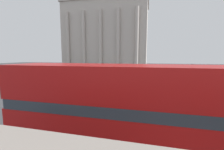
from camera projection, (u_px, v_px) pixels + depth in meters
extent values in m
cylinder|color=black|center=(61.00, 123.00, 8.97)|extent=(1.09, 0.22, 1.09)
cylinder|color=black|center=(30.00, 146.00, 6.62)|extent=(1.09, 0.22, 1.09)
cube|color=#B71414|center=(131.00, 127.00, 6.68)|extent=(11.42, 2.44, 1.63)
cube|color=#2D3842|center=(131.00, 105.00, 6.56)|extent=(11.19, 2.46, 0.45)
cube|color=#B71414|center=(132.00, 83.00, 6.44)|extent=(11.42, 2.44, 1.52)
cube|color=#BCB2A8|center=(107.00, 39.00, 45.86)|extent=(23.67, 13.05, 19.53)
cube|color=#ADA399|center=(107.00, 5.00, 44.64)|extent=(24.27, 13.65, 0.50)
cylinder|color=#BCB2A8|center=(68.00, 43.00, 41.55)|extent=(0.90, 0.90, 16.60)
cylinder|color=#BCB2A8|center=(84.00, 42.00, 40.43)|extent=(0.90, 0.90, 16.60)
cylinder|color=#BCB2A8|center=(100.00, 42.00, 39.32)|extent=(0.90, 0.90, 16.60)
cylinder|color=#BCB2A8|center=(118.00, 42.00, 38.20)|extent=(0.90, 0.90, 16.60)
cylinder|color=#BCB2A8|center=(137.00, 41.00, 37.09)|extent=(0.90, 0.90, 16.60)
cylinder|color=black|center=(178.00, 92.00, 11.32)|extent=(0.12, 0.12, 3.73)
cube|color=black|center=(182.00, 73.00, 11.11)|extent=(0.20, 0.24, 0.70)
sphere|color=green|center=(184.00, 71.00, 11.06)|extent=(0.14, 0.14, 0.14)
cylinder|color=black|center=(191.00, 80.00, 17.32)|extent=(0.12, 0.12, 3.67)
cube|color=black|center=(194.00, 68.00, 17.10)|extent=(0.20, 0.24, 0.70)
sphere|color=gold|center=(195.00, 67.00, 17.06)|extent=(0.14, 0.14, 0.14)
cylinder|color=black|center=(178.00, 86.00, 21.84)|extent=(0.60, 0.18, 0.60)
cylinder|color=black|center=(181.00, 88.00, 20.15)|extent=(0.60, 0.18, 0.60)
cylinder|color=black|center=(158.00, 85.00, 22.50)|extent=(0.60, 0.18, 0.60)
cylinder|color=black|center=(159.00, 87.00, 20.81)|extent=(0.60, 0.18, 0.60)
cube|color=maroon|center=(169.00, 84.00, 21.29)|extent=(4.20, 1.75, 0.55)
cube|color=#2D3842|center=(168.00, 81.00, 21.27)|extent=(1.89, 1.61, 0.50)
cylinder|color=black|center=(125.00, 79.00, 28.34)|extent=(0.60, 0.18, 0.60)
cylinder|color=black|center=(123.00, 80.00, 26.65)|extent=(0.60, 0.18, 0.60)
cylinder|color=black|center=(110.00, 78.00, 29.00)|extent=(0.60, 0.18, 0.60)
cylinder|color=black|center=(108.00, 80.00, 27.31)|extent=(0.60, 0.18, 0.60)
cube|color=silver|center=(117.00, 78.00, 27.79)|extent=(4.20, 1.75, 0.55)
cube|color=#2D3842|center=(116.00, 75.00, 27.77)|extent=(1.89, 1.61, 0.50)
cylinder|color=#282B33|center=(154.00, 81.00, 25.80)|extent=(0.14, 0.14, 0.79)
cylinder|color=#282B33|center=(155.00, 81.00, 25.76)|extent=(0.14, 0.14, 0.79)
cylinder|color=silver|center=(155.00, 77.00, 25.69)|extent=(0.32, 0.32, 0.63)
sphere|color=tan|center=(155.00, 74.00, 25.64)|extent=(0.21, 0.21, 0.21)
cylinder|color=#282B33|center=(193.00, 94.00, 16.56)|extent=(0.14, 0.14, 0.79)
cylinder|color=#282B33|center=(194.00, 94.00, 16.52)|extent=(0.14, 0.14, 0.79)
cylinder|color=yellow|center=(194.00, 88.00, 16.45)|extent=(0.32, 0.32, 0.63)
sphere|color=tan|center=(194.00, 84.00, 16.40)|extent=(0.22, 0.22, 0.22)
cylinder|color=#282B33|center=(98.00, 87.00, 20.14)|extent=(0.14, 0.14, 0.79)
cylinder|color=#282B33|center=(99.00, 87.00, 20.10)|extent=(0.14, 0.14, 0.79)
cylinder|color=black|center=(98.00, 82.00, 20.04)|extent=(0.32, 0.32, 0.63)
sphere|color=tan|center=(98.00, 79.00, 19.99)|extent=(0.21, 0.21, 0.21)
cylinder|color=#282B33|center=(172.00, 80.00, 26.56)|extent=(0.14, 0.14, 0.79)
cylinder|color=#282B33|center=(173.00, 80.00, 26.52)|extent=(0.14, 0.14, 0.79)
cylinder|color=#B22323|center=(172.00, 76.00, 26.45)|extent=(0.32, 0.32, 0.63)
sphere|color=tan|center=(172.00, 74.00, 26.40)|extent=(0.21, 0.21, 0.21)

